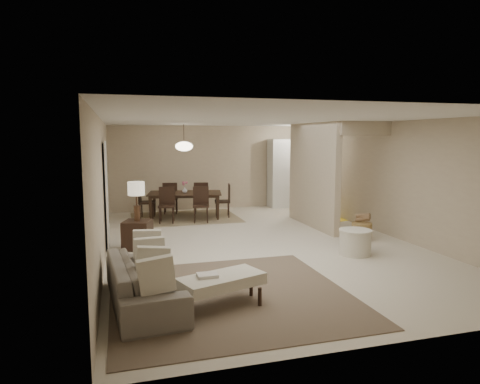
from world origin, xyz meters
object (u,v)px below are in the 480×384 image
object	(u,v)px
pantry_cabinet	(288,173)
round_pouf	(355,242)
ottoman_bench	(222,281)
wicker_basket	(362,231)
side_table	(138,235)
sofa	(144,282)
dining_table	(185,205)

from	to	relation	value
pantry_cabinet	round_pouf	bearing A→B (deg)	-99.34
round_pouf	ottoman_bench	bearing A→B (deg)	-150.55
pantry_cabinet	wicker_basket	size ratio (longest dim) A/B	4.98
round_pouf	wicker_basket	bearing A→B (deg)	52.99
side_table	wicker_basket	distance (m)	4.64
ottoman_bench	round_pouf	bearing A→B (deg)	10.34
sofa	ottoman_bench	bearing A→B (deg)	-112.54
ottoman_bench	side_table	bearing A→B (deg)	86.81
sofa	round_pouf	size ratio (longest dim) A/B	3.41
pantry_cabinet	wicker_basket	world-z (taller)	pantry_cabinet
side_table	dining_table	world-z (taller)	dining_table
pantry_cabinet	sofa	xyz separation A→B (m)	(-4.80, -6.83, -0.75)
pantry_cabinet	wicker_basket	distance (m)	4.55
ottoman_bench	dining_table	distance (m)	6.17
wicker_basket	side_table	bearing A→B (deg)	173.50
dining_table	pantry_cabinet	bearing A→B (deg)	27.22
pantry_cabinet	sofa	size ratio (longest dim) A/B	1.03
ottoman_bench	round_pouf	world-z (taller)	round_pouf
pantry_cabinet	dining_table	world-z (taller)	pantry_cabinet
wicker_basket	dining_table	distance (m)	4.76
side_table	wicker_basket	xyz separation A→B (m)	(4.61, -0.53, -0.10)
pantry_cabinet	round_pouf	distance (m)	5.61
side_table	round_pouf	bearing A→B (deg)	-21.73
round_pouf	dining_table	bearing A→B (deg)	118.79
sofa	ottoman_bench	world-z (taller)	sofa
sofa	round_pouf	world-z (taller)	sofa
sofa	side_table	world-z (taller)	sofa
side_table	ottoman_bench	bearing A→B (deg)	-74.08
pantry_cabinet	side_table	world-z (taller)	pantry_cabinet
ottoman_bench	dining_table	size ratio (longest dim) A/B	0.62
round_pouf	side_table	bearing A→B (deg)	158.27
wicker_basket	ottoman_bench	bearing A→B (deg)	-144.20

